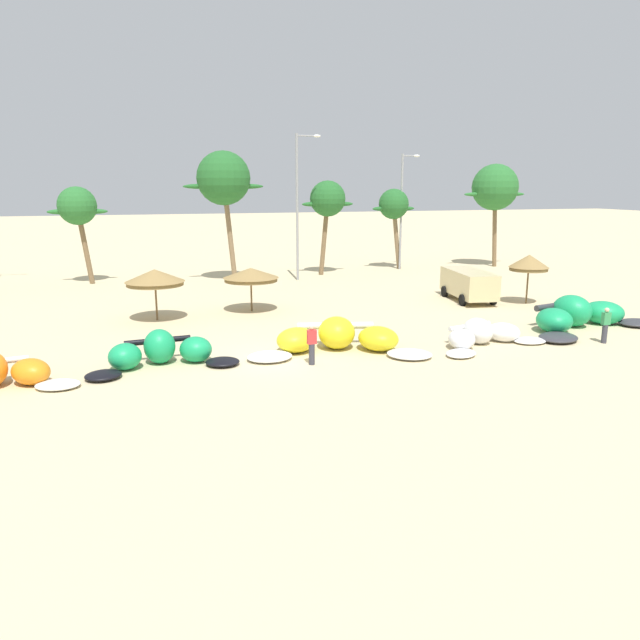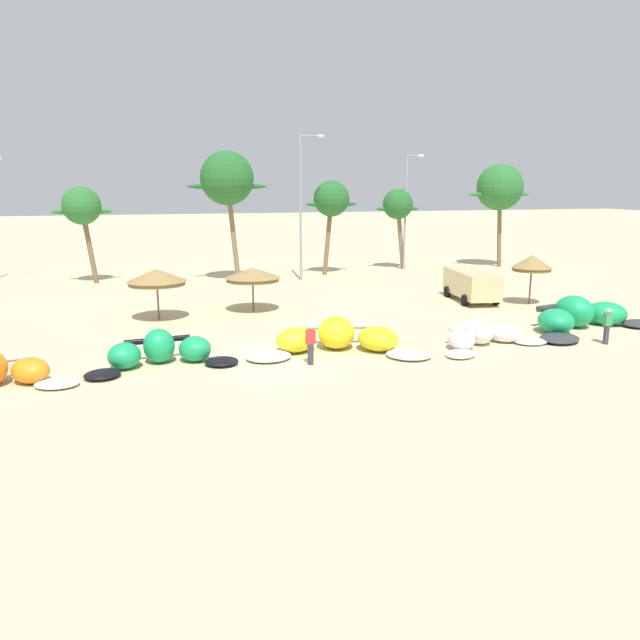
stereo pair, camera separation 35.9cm
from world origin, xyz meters
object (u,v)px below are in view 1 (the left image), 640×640
(beach_umbrella_near_palms, at_px, (529,263))
(palm_center_left, at_px, (328,200))
(palm_center_right, at_px, (394,206))
(lamppost_west_center, at_px, (299,201))
(kite_center, at_px, (483,335))
(person_near_kites, at_px, (312,344))
(kite_left, at_px, (161,352))
(beach_umbrella_middle, at_px, (251,274))
(person_by_umbrellas, at_px, (605,325))
(kite_right_of_center, at_px, (579,316))
(beach_umbrella_near_van, at_px, (155,277))
(lamppost_east_center, at_px, (403,206))
(kite_left_of_center, at_px, (337,339))
(palm_left_of_gap, at_px, (224,179))
(parked_van, at_px, (468,283))
(palm_right_of_gap, at_px, (495,188))
(palm_left, at_px, (77,207))

(beach_umbrella_near_palms, xyz_separation_m, palm_center_left, (-7.73, 15.02, 3.34))
(palm_center_right, bearing_deg, lamppost_west_center, -157.87)
(palm_center_right, bearing_deg, kite_center, -104.47)
(palm_center_right, bearing_deg, person_near_kites, -119.98)
(kite_left, relative_size, person_near_kites, 3.76)
(beach_umbrella_middle, relative_size, person_by_umbrellas, 1.91)
(kite_right_of_center, xyz_separation_m, person_near_kites, (-14.45, -2.17, 0.21))
(palm_center_left, bearing_deg, beach_umbrella_near_van, -135.86)
(lamppost_east_center, bearing_deg, kite_center, -106.10)
(kite_left, height_order, palm_center_left, palm_center_left)
(person_by_umbrellas, height_order, palm_center_left, palm_center_left)
(kite_left_of_center, bearing_deg, beach_umbrella_middle, 102.05)
(kite_left_of_center, distance_m, palm_left_of_gap, 21.39)
(palm_center_right, bearing_deg, beach_umbrella_near_van, -143.49)
(parked_van, bearing_deg, lamppost_west_center, 125.82)
(palm_left_of_gap, xyz_separation_m, palm_right_of_gap, (23.27, 1.86, -0.64))
(person_by_umbrellas, bearing_deg, beach_umbrella_near_van, 150.53)
(kite_left_of_center, relative_size, beach_umbrella_near_palms, 2.67)
(kite_center, height_order, lamppost_east_center, lamppost_east_center)
(person_by_umbrellas, relative_size, lamppost_west_center, 0.15)
(palm_left, xyz_separation_m, palm_center_left, (18.22, -0.59, 0.39))
(kite_left_of_center, xyz_separation_m, lamppost_east_center, (13.33, 22.79, 4.70))
(kite_right_of_center, distance_m, beach_umbrella_middle, 17.25)
(person_near_kites, bearing_deg, kite_left, 164.02)
(kite_right_of_center, xyz_separation_m, palm_center_left, (-6.37, 21.17, 5.20))
(beach_umbrella_near_van, bearing_deg, lamppost_west_center, 45.71)
(lamppost_east_center, bearing_deg, kite_left, -132.16)
(beach_umbrella_middle, distance_m, palm_left, 16.63)
(kite_left_of_center, relative_size, lamppost_west_center, 0.74)
(palm_left, bearing_deg, parked_van, -30.53)
(beach_umbrella_middle, height_order, palm_left_of_gap, palm_left_of_gap)
(person_by_umbrellas, bearing_deg, palm_right_of_gap, 68.40)
(kite_left_of_center, bearing_deg, person_by_umbrellas, -10.80)
(palm_right_of_gap, height_order, lamppost_west_center, lamppost_west_center)
(beach_umbrella_near_palms, xyz_separation_m, parked_van, (-2.83, 1.97, -1.37))
(palm_left, bearing_deg, person_near_kites, -67.02)
(kite_center, bearing_deg, lamppost_east_center, 73.90)
(beach_umbrella_near_palms, distance_m, palm_right_of_gap, 17.55)
(beach_umbrella_middle, bearing_deg, palm_right_of_gap, 28.58)
(person_near_kites, relative_size, palm_left_of_gap, 0.17)
(kite_left_of_center, xyz_separation_m, kite_right_of_center, (12.83, 0.54, 0.07))
(kite_left, xyz_separation_m, palm_center_left, (13.77, 21.71, 5.28))
(beach_umbrella_middle, relative_size, person_near_kites, 1.91)
(kite_center, relative_size, lamppost_west_center, 0.55)
(beach_umbrella_near_palms, height_order, parked_van, beach_umbrella_near_palms)
(kite_left, height_order, kite_right_of_center, kite_right_of_center)
(palm_center_right, distance_m, lamppost_west_center, 9.89)
(beach_umbrella_near_palms, xyz_separation_m, lamppost_east_center, (-0.87, 16.10, 2.78))
(kite_right_of_center, relative_size, person_by_umbrellas, 5.10)
(parked_van, height_order, palm_left_of_gap, palm_left_of_gap)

